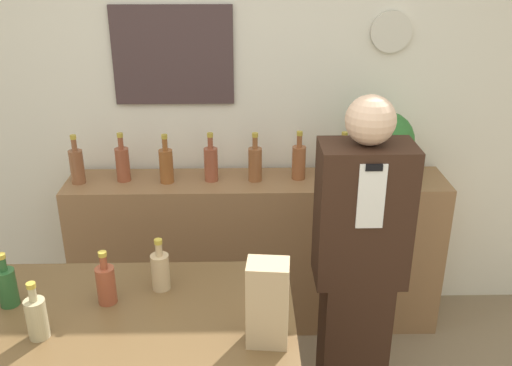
% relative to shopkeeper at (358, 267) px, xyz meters
% --- Properties ---
extents(back_wall, '(5.20, 0.09, 2.70)m').
position_rel_shopkeeper_xyz_m(back_wall, '(-0.64, 0.96, 0.54)').
color(back_wall, silver).
rests_on(back_wall, ground_plane).
extents(back_shelf, '(2.16, 0.37, 0.95)m').
position_rel_shopkeeper_xyz_m(back_shelf, '(-0.45, 0.72, -0.34)').
color(back_shelf, '#8E6642').
rests_on(back_shelf, ground_plane).
extents(shopkeeper, '(0.41, 0.26, 1.62)m').
position_rel_shopkeeper_xyz_m(shopkeeper, '(0.00, 0.00, 0.00)').
color(shopkeeper, '#331E14').
rests_on(shopkeeper, ground_plane).
extents(potted_plant, '(0.32, 0.32, 0.40)m').
position_rel_shopkeeper_xyz_m(potted_plant, '(0.25, 0.70, 0.36)').
color(potted_plant, '#B27047').
rests_on(potted_plant, back_shelf).
extents(paper_bag, '(0.15, 0.12, 0.31)m').
position_rel_shopkeeper_xyz_m(paper_bag, '(-0.45, -0.67, 0.29)').
color(paper_bag, tan).
rests_on(paper_bag, display_counter).
extents(counter_bottle_0, '(0.07, 0.07, 0.22)m').
position_rel_shopkeeper_xyz_m(counter_bottle_0, '(-1.41, -0.44, 0.21)').
color(counter_bottle_0, '#265429').
rests_on(counter_bottle_0, display_counter).
extents(counter_bottle_1, '(0.07, 0.07, 0.22)m').
position_rel_shopkeeper_xyz_m(counter_bottle_1, '(-1.23, -0.63, 0.21)').
color(counter_bottle_1, tan).
rests_on(counter_bottle_1, display_counter).
extents(counter_bottle_2, '(0.07, 0.07, 0.22)m').
position_rel_shopkeeper_xyz_m(counter_bottle_2, '(-1.04, -0.43, 0.21)').
color(counter_bottle_2, brown).
rests_on(counter_bottle_2, display_counter).
extents(counter_bottle_3, '(0.07, 0.07, 0.22)m').
position_rel_shopkeeper_xyz_m(counter_bottle_3, '(-0.85, -0.35, 0.21)').
color(counter_bottle_3, tan).
rests_on(counter_bottle_3, display_counter).
extents(shelf_bottle_0, '(0.08, 0.08, 0.28)m').
position_rel_shopkeeper_xyz_m(shelf_bottle_0, '(-1.45, 0.70, 0.24)').
color(shelf_bottle_0, brown).
rests_on(shelf_bottle_0, back_shelf).
extents(shelf_bottle_1, '(0.08, 0.08, 0.28)m').
position_rel_shopkeeper_xyz_m(shelf_bottle_1, '(-1.20, 0.73, 0.24)').
color(shelf_bottle_1, brown).
rests_on(shelf_bottle_1, back_shelf).
extents(shelf_bottle_2, '(0.08, 0.08, 0.28)m').
position_rel_shopkeeper_xyz_m(shelf_bottle_2, '(-0.96, 0.70, 0.24)').
color(shelf_bottle_2, brown).
rests_on(shelf_bottle_2, back_shelf).
extents(shelf_bottle_3, '(0.08, 0.08, 0.28)m').
position_rel_shopkeeper_xyz_m(shelf_bottle_3, '(-0.71, 0.72, 0.24)').
color(shelf_bottle_3, brown).
rests_on(shelf_bottle_3, back_shelf).
extents(shelf_bottle_4, '(0.08, 0.08, 0.28)m').
position_rel_shopkeeper_xyz_m(shelf_bottle_4, '(-0.46, 0.72, 0.24)').
color(shelf_bottle_4, brown).
rests_on(shelf_bottle_4, back_shelf).
extents(shelf_bottle_5, '(0.08, 0.08, 0.28)m').
position_rel_shopkeeper_xyz_m(shelf_bottle_5, '(-0.22, 0.74, 0.24)').
color(shelf_bottle_5, brown).
rests_on(shelf_bottle_5, back_shelf).
extents(shelf_bottle_6, '(0.08, 0.08, 0.28)m').
position_rel_shopkeeper_xyz_m(shelf_bottle_6, '(0.03, 0.72, 0.24)').
color(shelf_bottle_6, brown).
rests_on(shelf_bottle_6, back_shelf).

